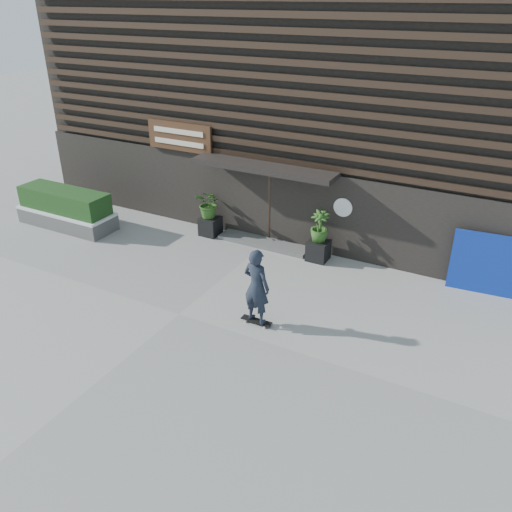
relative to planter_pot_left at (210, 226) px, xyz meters
The scene contains 12 objects.
ground 4.80m from the planter_pot_left, 66.64° to the right, with size 80.00×80.00×0.00m, color #9F9C97.
entrance_step 1.93m from the planter_pot_left, ahead, with size 3.00×0.80×0.12m, color #52524F.
planter_pot_left is the anchor object (origin of this frame).
bamboo_left 0.78m from the planter_pot_left, ahead, with size 0.86×0.75×0.96m, color #2D591E.
planter_pot_right 3.80m from the planter_pot_left, ahead, with size 0.60×0.60×0.60m, color black.
bamboo_right 3.88m from the planter_pot_left, ahead, with size 0.54×0.54×0.96m, color #2D591E.
raised_bed 4.98m from the planter_pot_left, 160.22° to the right, with size 3.50×1.20×0.50m, color #4C4C4A.
snow_layer 4.99m from the planter_pot_left, 160.22° to the right, with size 3.50×1.20×0.08m, color white.
hedge 5.02m from the planter_pot_left, 160.22° to the right, with size 3.30×1.00×0.70m, color #183C15.
blue_tarp 8.37m from the planter_pot_left, ahead, with size 1.79×0.12×1.68m, color #0B2797.
building 6.94m from the planter_pot_left, 71.14° to the left, with size 18.00×11.00×8.00m.
skateboarder 5.44m from the planter_pot_left, 45.41° to the right, with size 0.78×0.54×1.98m.
Camera 1 is at (6.84, -8.66, 7.16)m, focal length 36.56 mm.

